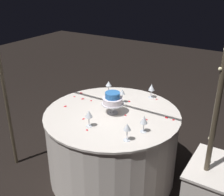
% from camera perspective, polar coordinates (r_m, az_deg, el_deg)
% --- Properties ---
extents(ground_plane, '(12.00, 12.00, 0.00)m').
position_cam_1_polar(ground_plane, '(3.22, -0.00, -14.92)').
color(ground_plane, black).
extents(decorative_arch, '(2.14, 0.06, 2.14)m').
position_cam_1_polar(decorative_arch, '(2.23, -5.94, 8.07)').
color(decorative_arch, '#473D2D').
rests_on(decorative_arch, ground).
extents(main_table, '(1.36, 1.36, 0.75)m').
position_cam_1_polar(main_table, '(3.00, -0.00, -9.37)').
color(main_table, silver).
rests_on(main_table, ground).
extents(tiered_cake, '(0.22, 0.22, 0.22)m').
position_cam_1_polar(tiered_cake, '(2.74, 0.12, -0.35)').
color(tiered_cake, silver).
rests_on(tiered_cake, main_table).
extents(wine_glass_0, '(0.07, 0.07, 0.16)m').
position_cam_1_polar(wine_glass_0, '(3.13, 8.03, 2.08)').
color(wine_glass_0, silver).
rests_on(wine_glass_0, main_table).
extents(wine_glass_1, '(0.06, 0.06, 0.15)m').
position_cam_1_polar(wine_glass_1, '(2.98, 2.09, 1.08)').
color(wine_glass_1, silver).
rests_on(wine_glass_1, main_table).
extents(wine_glass_2, '(0.07, 0.07, 0.16)m').
position_cam_1_polar(wine_glass_2, '(2.52, -4.73, -3.35)').
color(wine_glass_2, silver).
rests_on(wine_glass_2, main_table).
extents(wine_glass_3, '(0.06, 0.06, 0.16)m').
position_cam_1_polar(wine_glass_3, '(2.45, 6.51, -4.52)').
color(wine_glass_3, silver).
rests_on(wine_glass_3, main_table).
extents(wine_glass_4, '(0.06, 0.06, 0.16)m').
position_cam_1_polar(wine_glass_4, '(2.31, 3.10, -6.06)').
color(wine_glass_4, silver).
rests_on(wine_glass_4, main_table).
extents(wine_glass_5, '(0.07, 0.07, 0.16)m').
position_cam_1_polar(wine_glass_5, '(3.17, -0.69, 2.78)').
color(wine_glass_5, silver).
rests_on(wine_glass_5, main_table).
extents(rose_petal_0, '(0.03, 0.03, 0.00)m').
position_cam_1_polar(rose_petal_0, '(2.70, -5.82, -4.24)').
color(rose_petal_0, red).
rests_on(rose_petal_0, main_table).
extents(rose_petal_1, '(0.04, 0.04, 0.00)m').
position_cam_1_polar(rose_petal_1, '(3.05, 3.52, -0.67)').
color(rose_petal_1, red).
rests_on(rose_petal_1, main_table).
extents(rose_petal_2, '(0.03, 0.04, 0.00)m').
position_cam_1_polar(rose_petal_2, '(2.97, -9.47, -1.68)').
color(rose_petal_2, red).
rests_on(rose_petal_2, main_table).
extents(rose_petal_3, '(0.03, 0.02, 0.00)m').
position_cam_1_polar(rose_petal_3, '(3.19, -7.63, 0.27)').
color(rose_petal_3, red).
rests_on(rose_petal_3, main_table).
extents(rose_petal_4, '(0.03, 0.02, 0.00)m').
position_cam_1_polar(rose_petal_4, '(2.70, 7.00, -4.37)').
color(rose_petal_4, red).
rests_on(rose_petal_4, main_table).
extents(rose_petal_5, '(0.04, 0.03, 0.00)m').
position_cam_1_polar(rose_petal_5, '(3.28, -6.32, 1.04)').
color(rose_petal_5, red).
rests_on(rose_petal_5, main_table).
extents(rose_petal_6, '(0.02, 0.03, 0.00)m').
position_cam_1_polar(rose_petal_6, '(3.03, -1.44, -0.80)').
color(rose_petal_6, red).
rests_on(rose_petal_6, main_table).
extents(rose_petal_7, '(0.04, 0.04, 0.00)m').
position_cam_1_polar(rose_petal_7, '(3.12, -5.98, -0.17)').
color(rose_petal_7, red).
rests_on(rose_petal_7, main_table).
extents(rose_petal_8, '(0.03, 0.02, 0.00)m').
position_cam_1_polar(rose_petal_8, '(2.76, 2.73, -3.51)').
color(rose_petal_8, red).
rests_on(rose_petal_8, main_table).
extents(rose_petal_9, '(0.03, 0.03, 0.00)m').
position_cam_1_polar(rose_petal_9, '(2.52, -5.09, -6.50)').
color(rose_petal_9, red).
rests_on(rose_petal_9, main_table).
extents(rose_petal_10, '(0.03, 0.03, 0.00)m').
position_cam_1_polar(rose_petal_10, '(2.74, 12.37, -4.36)').
color(rose_petal_10, red).
rests_on(rose_petal_10, main_table).
extents(rose_petal_11, '(0.04, 0.05, 0.00)m').
position_cam_1_polar(rose_petal_11, '(2.76, 11.01, -3.92)').
color(rose_petal_11, red).
rests_on(rose_petal_11, main_table).
extents(rose_petal_12, '(0.03, 0.02, 0.00)m').
position_cam_1_polar(rose_petal_12, '(3.14, 9.05, -0.23)').
color(rose_petal_12, red).
rests_on(rose_petal_12, main_table).
extents(rose_petal_13, '(0.03, 0.03, 0.00)m').
position_cam_1_polar(rose_petal_13, '(3.07, -4.27, -0.54)').
color(rose_petal_13, red).
rests_on(rose_petal_13, main_table).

